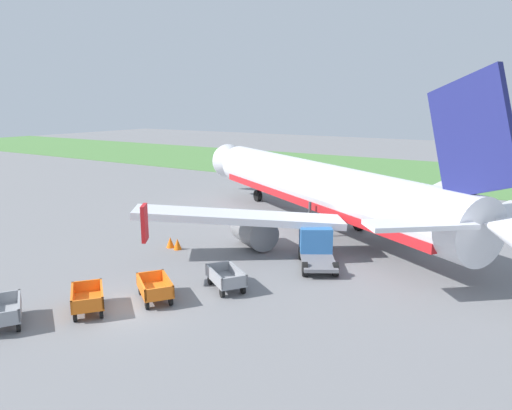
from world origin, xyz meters
TOP-DOWN VIEW (x-y plane):
  - ground_plane at (0.00, 0.00)m, footprint 220.00×220.00m
  - grass_strip at (0.00, 51.41)m, footprint 220.00×28.00m
  - airplane at (1.62, 17.97)m, footprint 33.73×28.22m
  - baggage_cart_second_in_row at (-3.38, -4.28)m, footprint 3.40×2.52m
  - baggage_cart_third_in_row at (-1.45, -1.39)m, footprint 3.25×2.78m
  - baggage_cart_fourth_in_row at (0.26, 1.23)m, footprint 3.33×2.65m
  - baggage_cart_far_end at (2.38, 4.24)m, footprint 3.37×2.57m
  - service_truck_beside_carts at (4.48, 10.62)m, footprint 3.90×4.73m
  - traffic_cone_near_plane at (-4.31, 8.03)m, footprint 0.55×0.55m
  - traffic_cone_mid_apron at (-5.00, 8.10)m, footprint 0.54×0.54m
  - traffic_cone_by_carts at (4.41, 12.27)m, footprint 0.55×0.55m

SIDE VIEW (x-z plane):
  - ground_plane at x=0.00m, z-range 0.00..0.00m
  - grass_strip at x=0.00m, z-range 0.00..0.06m
  - traffic_cone_mid_apron at x=-5.00m, z-range 0.00..0.71m
  - traffic_cone_by_carts at x=4.41m, z-range 0.00..0.73m
  - traffic_cone_near_plane at x=-4.31m, z-range 0.00..0.73m
  - baggage_cart_second_in_row at x=-3.38m, z-range 0.07..1.14m
  - baggage_cart_third_in_row at x=-1.45m, z-range 0.07..1.14m
  - baggage_cart_fourth_in_row at x=0.26m, z-range 0.07..1.14m
  - baggage_cart_far_end at x=2.38m, z-range 0.07..1.14m
  - service_truck_beside_carts at x=4.48m, z-range 0.05..2.15m
  - airplane at x=1.62m, z-range -2.62..8.72m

